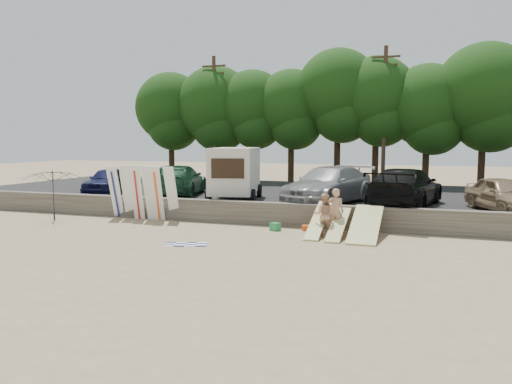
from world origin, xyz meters
TOP-DOWN VIEW (x-y plane):
  - ground at (0.00, 0.00)m, footprint 120.00×120.00m
  - seawall at (0.00, 3.00)m, footprint 44.00×0.50m
  - parking_lot at (0.00, 10.50)m, footprint 44.00×14.50m
  - treeline at (-0.04, 17.58)m, footprint 33.90×6.37m
  - utility_poles at (2.00, 16.00)m, footprint 25.80×0.26m
  - box_trailer at (-4.33, 5.77)m, footprint 3.01×4.44m
  - car_0 at (-11.92, 5.91)m, footprint 2.79×4.68m
  - car_1 at (-7.94, 6.52)m, footprint 3.69×6.10m
  - car_2 at (0.37, 5.92)m, footprint 4.17×6.47m
  - car_3 at (3.87, 5.98)m, footprint 3.49×6.32m
  - car_4 at (7.85, 5.46)m, footprint 3.19×4.66m
  - surfboard_upright_0 at (-9.08, 2.43)m, footprint 0.62×0.91m
  - surfboard_upright_1 at (-8.51, 2.56)m, footprint 0.55×0.70m
  - surfboard_upright_2 at (-7.85, 2.37)m, footprint 0.57×0.63m
  - surfboard_upright_3 at (-7.23, 2.42)m, footprint 0.52×0.68m
  - surfboard_upright_4 at (-6.82, 2.38)m, footprint 0.61×0.81m
  - surfboard_upright_5 at (-6.15, 2.56)m, footprint 0.57×0.86m
  - surfboard_low_0 at (0.86, 1.54)m, footprint 0.56×2.82m
  - surfboard_low_1 at (1.66, 1.43)m, footprint 0.56×2.88m
  - surfboard_low_2 at (2.43, 1.34)m, footprint 0.56×2.84m
  - surfboard_low_3 at (2.94, 1.34)m, footprint 0.56×2.85m
  - beachgoer_a at (1.46, 1.84)m, footprint 0.69×0.49m
  - beachgoer_b at (1.10, 1.37)m, footprint 0.86×0.70m
  - cooler at (-1.00, 1.82)m, footprint 0.47×0.42m
  - gear_bag at (0.18, 2.24)m, footprint 0.36×0.33m
  - beach_towel at (-3.18, -1.88)m, footprint 1.91×1.91m
  - beach_umbrella at (-11.42, 0.96)m, footprint 3.70×3.69m

SIDE VIEW (x-z plane):
  - ground at x=0.00m, z-range 0.00..0.00m
  - beach_towel at x=-3.18m, z-range 0.01..0.01m
  - gear_bag at x=0.18m, z-range 0.00..0.22m
  - cooler at x=-1.00m, z-range 0.00..0.32m
  - parking_lot at x=0.00m, z-range 0.00..0.70m
  - surfboard_low_1 at x=1.66m, z-range 0.00..0.99m
  - seawall at x=0.00m, z-range 0.00..1.00m
  - surfboard_low_3 at x=2.94m, z-range 0.00..1.08m
  - surfboard_low_2 at x=2.43m, z-range 0.00..1.10m
  - surfboard_low_0 at x=0.86m, z-range 0.00..1.16m
  - beachgoer_b at x=1.10m, z-range 0.00..1.65m
  - beachgoer_a at x=1.46m, z-range 0.00..1.81m
  - beach_umbrella at x=-11.42m, z-range 0.00..2.39m
  - surfboard_upright_0 at x=-9.08m, z-range 0.00..2.50m
  - surfboard_upright_5 at x=-6.15m, z-range 0.00..2.50m
  - surfboard_upright_4 at x=-6.82m, z-range 0.00..2.52m
  - surfboard_upright_3 at x=-7.23m, z-range 0.00..2.54m
  - surfboard_upright_1 at x=-8.51m, z-range 0.00..2.54m
  - surfboard_upright_2 at x=-7.85m, z-range 0.00..2.56m
  - car_4 at x=7.85m, z-range 0.70..2.17m
  - car_0 at x=-11.92m, z-range 0.70..2.19m
  - car_1 at x=-7.94m, z-range 0.70..2.35m
  - car_3 at x=3.87m, z-range 0.70..2.43m
  - car_2 at x=0.37m, z-range 0.70..2.44m
  - box_trailer at x=-4.33m, z-range 0.86..3.47m
  - utility_poles at x=2.00m, z-range 0.93..9.93m
  - treeline at x=-0.04m, z-range 1.82..11.14m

